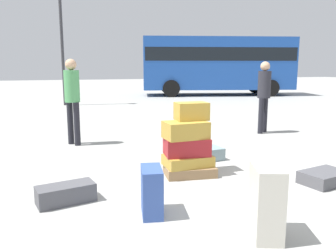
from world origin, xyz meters
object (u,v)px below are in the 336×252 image
suitcase_cream_foreground_far (266,202)px  suitcase_slate_right_side (204,154)px  lamp_post (61,17)px  person_tourist_with_camera (72,94)px  suitcase_tower (188,145)px  person_bearded_onlooker (264,91)px  suitcase_navy_behind_tower (152,191)px  suitcase_charcoal_upright_blue (325,177)px  suitcase_charcoal_white_trunk (66,194)px  parked_bus (217,62)px

suitcase_cream_foreground_far → suitcase_slate_right_side: 2.70m
lamp_post → person_tourist_with_camera: bearing=-91.1°
suitcase_tower → person_tourist_with_camera: 3.01m
person_bearded_onlooker → suitcase_slate_right_side: bearing=5.8°
suitcase_tower → person_tourist_with_camera: bearing=119.1°
suitcase_navy_behind_tower → lamp_post: bearing=103.7°
suitcase_navy_behind_tower → person_tourist_with_camera: bearing=110.1°
suitcase_charcoal_upright_blue → suitcase_cream_foreground_far: (-1.64, -1.00, 0.25)m
suitcase_charcoal_upright_blue → lamp_post: (-2.89, 11.25, 3.46)m
suitcase_tower → suitcase_charcoal_white_trunk: (-1.75, -0.51, -0.34)m
suitcase_charcoal_upright_blue → lamp_post: bearing=93.6°
suitcase_tower → parked_bus: 14.87m
suitcase_cream_foreground_far → parked_bus: (7.14, 14.97, 1.49)m
suitcase_cream_foreground_far → person_tourist_with_camera: 4.82m
suitcase_slate_right_side → parked_bus: (6.54, 12.34, 1.73)m
suitcase_cream_foreground_far → person_tourist_with_camera: person_tourist_with_camera is taller
person_bearded_onlooker → suitcase_charcoal_white_trunk: bearing=1.2°
suitcase_tower → suitcase_charcoal_white_trunk: 1.85m
person_bearded_onlooker → parked_bus: parked_bus is taller
person_tourist_with_camera → suitcase_tower: bearing=-2.6°
suitcase_charcoal_upright_blue → person_bearded_onlooker: person_bearded_onlooker is taller
suitcase_charcoal_upright_blue → suitcase_cream_foreground_far: size_ratio=0.95×
suitcase_navy_behind_tower → suitcase_charcoal_white_trunk: 1.08m
suitcase_cream_foreground_far → lamp_post: 12.72m
suitcase_charcoal_white_trunk → person_bearded_onlooker: person_bearded_onlooker is taller
suitcase_charcoal_upright_blue → lamp_post: size_ratio=0.12×
suitcase_charcoal_white_trunk → parked_bus: parked_bus is taller
suitcase_tower → suitcase_charcoal_white_trunk: suitcase_tower is taller
suitcase_slate_right_side → person_tourist_with_camera: 2.93m
suitcase_slate_right_side → person_tourist_with_camera: person_tourist_with_camera is taller
suitcase_charcoal_white_trunk → person_bearded_onlooker: 5.59m
lamp_post → suitcase_charcoal_white_trunk: bearing=-92.4°
suitcase_cream_foreground_far → person_tourist_with_camera: size_ratio=0.39×
suitcase_charcoal_white_trunk → parked_bus: bearing=45.0°
suitcase_cream_foreground_far → suitcase_slate_right_side: bearing=98.2°
suitcase_navy_behind_tower → person_bearded_onlooker: person_bearded_onlooker is taller
parked_bus → lamp_post: size_ratio=1.62×
suitcase_cream_foreground_far → lamp_post: (-1.25, 12.24, 3.21)m
suitcase_navy_behind_tower → person_bearded_onlooker: size_ratio=0.30×
suitcase_charcoal_white_trunk → parked_bus: 16.24m
suitcase_charcoal_white_trunk → parked_bus: size_ratio=0.08×
suitcase_navy_behind_tower → suitcase_cream_foreground_far: (0.85, -0.82, 0.08)m
suitcase_charcoal_white_trunk → person_tourist_with_camera: (0.31, 3.10, 0.93)m
suitcase_cream_foreground_far → person_tourist_with_camera: bearing=128.1°
suitcase_tower → suitcase_cream_foreground_far: suitcase_tower is taller
parked_bus → suitcase_charcoal_white_trunk: bearing=-108.4°
suitcase_navy_behind_tower → lamp_post: lamp_post is taller
suitcase_slate_right_side → parked_bus: 14.08m
suitcase_charcoal_white_trunk → suitcase_slate_right_side: bearing=15.0°
suitcase_navy_behind_tower → person_tourist_with_camera: (-0.55, 3.73, 0.78)m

